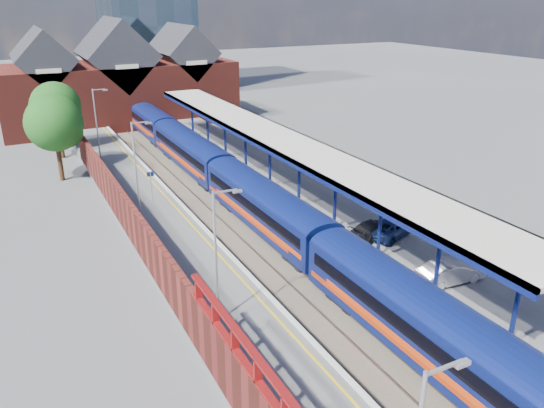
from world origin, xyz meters
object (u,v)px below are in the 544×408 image
(lamp_post_b, at_px, (218,250))
(platform_sign, at_px, (151,182))
(lamp_post_c, at_px, (137,162))
(parked_car_silver, at_px, (451,272))
(parked_car_dark, at_px, (373,229))
(parked_car_blue, at_px, (392,227))
(train, at_px, (223,173))
(lamp_post_d, at_px, (97,120))

(lamp_post_b, xyz_separation_m, platform_sign, (1.36, 18.00, -2.30))
(lamp_post_c, bearing_deg, parked_car_silver, -54.38)
(parked_car_dark, height_order, parked_car_blue, parked_car_blue)
(train, relative_size, lamp_post_d, 9.42)
(platform_sign, bearing_deg, lamp_post_b, -94.33)
(lamp_post_d, height_order, parked_car_silver, lamp_post_d)
(lamp_post_b, xyz_separation_m, parked_car_blue, (14.30, 4.26, -3.38))
(parked_car_silver, distance_m, parked_car_dark, 7.05)
(train, xyz_separation_m, lamp_post_d, (-7.86, 13.09, 2.87))
(parked_car_dark, relative_size, parked_car_blue, 0.89)
(train, distance_m, parked_car_dark, 15.13)
(train, xyz_separation_m, parked_car_silver, (5.29, -21.26, -0.46))
(lamp_post_b, xyz_separation_m, lamp_post_c, (0.00, 16.00, 0.00))
(platform_sign, relative_size, parked_car_silver, 0.62)
(parked_car_blue, bearing_deg, train, 5.30)
(lamp_post_b, relative_size, parked_car_blue, 1.59)
(lamp_post_d, height_order, parked_car_blue, lamp_post_d)
(platform_sign, relative_size, parked_car_blue, 0.57)
(parked_car_dark, bearing_deg, platform_sign, 25.20)
(lamp_post_b, height_order, lamp_post_d, same)
(parked_car_silver, height_order, parked_car_dark, parked_car_silver)
(train, bearing_deg, parked_car_blue, -66.27)
(lamp_post_b, height_order, parked_car_silver, lamp_post_b)
(lamp_post_b, height_order, platform_sign, lamp_post_b)
(train, distance_m, lamp_post_d, 15.53)
(lamp_post_b, distance_m, parked_car_silver, 13.77)
(platform_sign, distance_m, parked_car_blue, 18.90)
(lamp_post_d, bearing_deg, platform_sign, -84.44)
(platform_sign, distance_m, parked_car_silver, 23.54)
(train, bearing_deg, parked_car_dark, -69.99)
(lamp_post_c, height_order, parked_car_silver, lamp_post_c)
(parked_car_dark, bearing_deg, parked_car_silver, 164.91)
(lamp_post_c, relative_size, parked_car_silver, 1.74)
(lamp_post_c, xyz_separation_m, platform_sign, (1.36, 2.00, -2.30))
(lamp_post_b, xyz_separation_m, parked_car_silver, (13.15, -2.35, -3.33))
(lamp_post_b, relative_size, lamp_post_d, 1.00)
(lamp_post_d, height_order, platform_sign, lamp_post_d)
(train, height_order, platform_sign, platform_sign)
(parked_car_dark, bearing_deg, parked_car_blue, -125.25)
(lamp_post_d, bearing_deg, parked_car_dark, -64.49)
(lamp_post_c, bearing_deg, parked_car_blue, -39.40)
(lamp_post_d, bearing_deg, parked_car_silver, -69.05)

